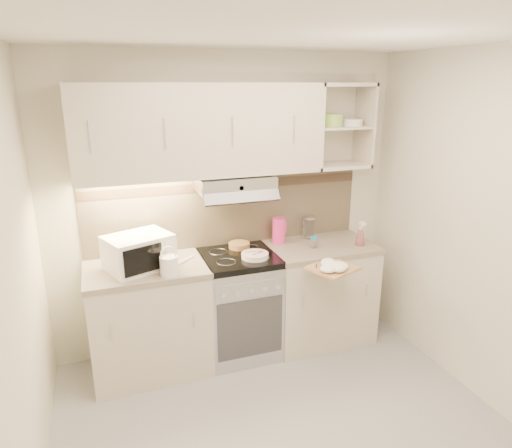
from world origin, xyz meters
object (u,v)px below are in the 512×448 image
Objects in this scene: watering_can at (170,265)px; plate_stack at (255,255)px; glass_jar at (309,227)px; microwave at (139,252)px; cutting_board at (333,268)px; spray_bottle at (360,235)px; electric_range at (239,304)px; pink_pitcher at (279,231)px.

watering_can is 0.71m from plate_stack.
watering_can is 1.30× the size of glass_jar.
glass_jar is at bearing 26.28° from plate_stack.
microwave reaches higher than plate_stack.
microwave is 1.49m from cutting_board.
spray_bottle is at bearing -0.78° from plate_stack.
plate_stack is at bearing -153.72° from glass_jar.
pink_pitcher is (0.42, 0.16, 0.56)m from electric_range.
pink_pitcher reaches higher than watering_can.
plate_stack is 0.62m from cutting_board.
plate_stack is (0.10, -0.11, 0.47)m from electric_range.
watering_can is at bearing -162.31° from glass_jar.
spray_bottle is (0.34, -0.32, -0.01)m from glass_jar.
plate_stack is at bearing -179.43° from spray_bottle.
spray_bottle is (0.96, -0.01, 0.07)m from plate_stack.
glass_jar is (0.73, 0.20, 0.55)m from electric_range.
plate_stack is 1.09× the size of glass_jar.
glass_jar reaches higher than plate_stack.
glass_jar is 0.59× the size of cutting_board.
electric_range is at bearing -151.56° from pink_pitcher.
glass_jar is at bearing 15.35° from electric_range.
pink_pitcher is at bearing 40.30° from plate_stack.
electric_range is 1.20m from spray_bottle.
pink_pitcher is (1.01, 0.38, 0.03)m from watering_can.
spray_bottle reaches higher than watering_can.
spray_bottle is at bearing 14.03° from cutting_board.
spray_bottle reaches higher than glass_jar.
electric_range is at bearing -164.65° from glass_jar.
pink_pitcher reaches higher than electric_range.
electric_range is 4.01× the size of spray_bottle.
microwave is at bearing 140.76° from watering_can.
plate_stack is (0.70, 0.11, -0.06)m from watering_can.
watering_can reaches higher than cutting_board.
pink_pitcher is 0.66m from cutting_board.
electric_range is 3.95× the size of pink_pitcher.
pink_pitcher is (0.32, 0.27, 0.09)m from plate_stack.
microwave is at bearing 141.09° from cutting_board.
watering_can is 1.08m from pink_pitcher.
cutting_board is at bearing -142.49° from spray_bottle.
cutting_board is (0.20, -0.61, -0.14)m from pink_pitcher.
electric_range is 4.11× the size of plate_stack.
microwave reaches higher than watering_can.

